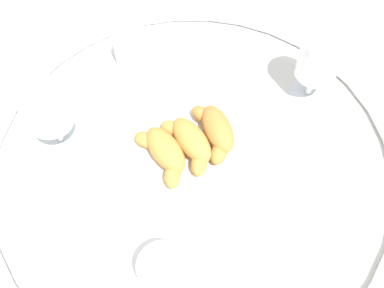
{
  "coord_description": "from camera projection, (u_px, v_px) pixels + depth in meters",
  "views": [
    {
      "loc": [
        -0.38,
        0.04,
        0.68
      ],
      "look_at": [
        0.01,
        -0.0,
        0.03
      ],
      "focal_mm": 41.11,
      "sensor_mm": 36.0,
      "label": 1
    }
  ],
  "objects": [
    {
      "name": "juice_glass_right",
      "position": [
        319.0,
        61.0,
        0.78
      ],
      "size": [
        0.08,
        0.08,
        0.14
      ],
      "color": "white",
      "rests_on": "ground_plane"
    },
    {
      "name": "croissant_large",
      "position": [
        216.0,
        130.0,
        0.76
      ],
      "size": [
        0.13,
        0.08,
        0.04
      ],
      "color": "#BC7A38",
      "rests_on": "pastry_plate"
    },
    {
      "name": "ground_plane",
      "position": [
        192.0,
        160.0,
        0.78
      ],
      "size": [
        2.2,
        2.2,
        0.0
      ],
      "primitive_type": "plane",
      "color": "silver"
    },
    {
      "name": "table_chrome_rim",
      "position": [
        192.0,
        156.0,
        0.77
      ],
      "size": [
        0.74,
        0.74,
        0.02
      ],
      "primitive_type": "torus",
      "color": "silver",
      "rests_on": "ground_plane"
    },
    {
      "name": "coffee_cup_far",
      "position": [
        134.0,
        51.0,
        0.88
      ],
      "size": [
        0.14,
        0.14,
        0.06
      ],
      "color": "white",
      "rests_on": "ground_plane"
    },
    {
      "name": "juice_glass_left",
      "position": [
        47.0,
        109.0,
        0.72
      ],
      "size": [
        0.08,
        0.08,
        0.14
      ],
      "color": "white",
      "rests_on": "ground_plane"
    },
    {
      "name": "sugar_packet",
      "position": [
        82.0,
        222.0,
        0.71
      ],
      "size": [
        0.06,
        0.06,
        0.01
      ],
      "primitive_type": "cube",
      "rotation": [
        0.0,
        0.0,
        0.7
      ],
      "color": "white",
      "rests_on": "ground_plane"
    },
    {
      "name": "coffee_cup_near",
      "position": [
        165.0,
        273.0,
        0.65
      ],
      "size": [
        0.14,
        0.14,
        0.06
      ],
      "color": "white",
      "rests_on": "ground_plane"
    },
    {
      "name": "pastry_plate",
      "position": [
        192.0,
        149.0,
        0.78
      ],
      "size": [
        0.26,
        0.26,
        0.02
      ],
      "color": "white",
      "rests_on": "ground_plane"
    },
    {
      "name": "croissant_small",
      "position": [
        190.0,
        141.0,
        0.75
      ],
      "size": [
        0.12,
        0.1,
        0.04
      ],
      "color": "#CC893D",
      "rests_on": "pastry_plate"
    },
    {
      "name": "croissant_extra",
      "position": [
        164.0,
        153.0,
        0.74
      ],
      "size": [
        0.12,
        0.1,
        0.04
      ],
      "color": "#CC893D",
      "rests_on": "pastry_plate"
    }
  ]
}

